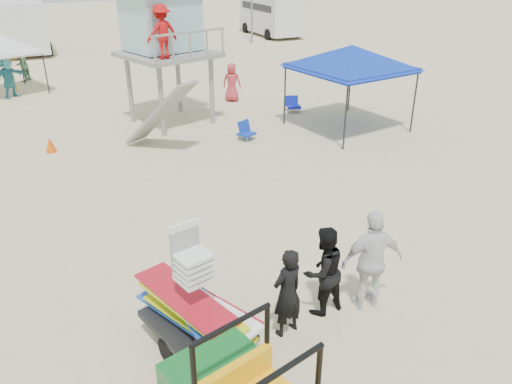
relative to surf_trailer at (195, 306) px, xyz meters
name	(u,v)px	position (x,y,z in m)	size (l,w,h in m)	color
ground	(303,334)	(1.75, -0.47, -0.83)	(140.00, 140.00, 0.00)	beige
surf_trailer	(195,306)	(0.00, 0.00, 0.00)	(1.61, 2.36, 2.04)	black
man_left	(287,293)	(1.51, -0.30, -0.01)	(0.60, 0.39, 1.65)	black
man_mid	(323,271)	(2.36, -0.05, 0.02)	(0.83, 0.65, 1.70)	black
man_right	(372,261)	(3.21, -0.30, 0.14)	(1.14, 0.48, 1.95)	silver
lifeguard_tower	(162,25)	(3.03, 12.15, 2.75)	(3.76, 3.76, 4.81)	gray
canopy_blue	(352,49)	(8.82, 8.66, 2.04)	(3.95, 3.95, 3.43)	black
umbrella_b	(14,71)	(-2.21, 20.01, 0.08)	(2.00, 2.04, 1.84)	gold
cone_near	(50,145)	(-1.43, 10.64, -0.58)	(0.34, 0.34, 0.50)	#DA4D06
beach_chair_b	(245,130)	(4.89, 9.11, -0.52)	(0.71, 0.79, 0.64)	#0E30A2
beach_chair_c	(293,104)	(8.04, 11.40, -0.52)	(0.68, 0.74, 0.64)	#0D1992
rv_mid_left	(23,24)	(-1.25, 31.02, 0.97)	(2.65, 6.50, 3.25)	silver
rv_mid_right	(164,19)	(7.75, 29.52, 0.97)	(2.64, 7.00, 3.25)	silver
rv_far_right	(271,12)	(16.75, 31.02, 0.97)	(2.64, 6.60, 3.25)	silver
distant_beachgoers	(79,68)	(0.70, 19.64, 0.05)	(12.88, 14.68, 1.85)	#B2323A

